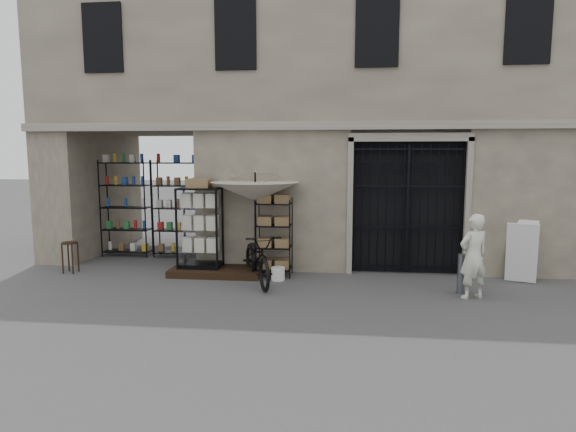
# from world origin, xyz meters

# --- Properties ---
(ground) EXTENTS (80.00, 80.00, 0.00)m
(ground) POSITION_xyz_m (0.00, 0.00, 0.00)
(ground) COLOR #262629
(ground) RESTS_ON ground
(main_building) EXTENTS (14.00, 4.00, 9.00)m
(main_building) POSITION_xyz_m (0.00, 4.00, 4.50)
(main_building) COLOR gray
(main_building) RESTS_ON ground
(shop_recess) EXTENTS (3.00, 1.70, 3.00)m
(shop_recess) POSITION_xyz_m (-4.50, 2.80, 1.50)
(shop_recess) COLOR black
(shop_recess) RESTS_ON ground
(shop_shelving) EXTENTS (2.70, 0.50, 2.50)m
(shop_shelving) POSITION_xyz_m (-4.55, 3.30, 1.25)
(shop_shelving) COLOR black
(shop_shelving) RESTS_ON ground
(iron_gate) EXTENTS (2.50, 0.21, 3.00)m
(iron_gate) POSITION_xyz_m (1.75, 2.28, 1.50)
(iron_gate) COLOR black
(iron_gate) RESTS_ON ground
(step_platform) EXTENTS (2.00, 0.90, 0.15)m
(step_platform) POSITION_xyz_m (-2.40, 1.55, 0.07)
(step_platform) COLOR black
(step_platform) RESTS_ON ground
(display_cabinet) EXTENTS (0.98, 0.72, 1.91)m
(display_cabinet) POSITION_xyz_m (-2.77, 1.61, 0.94)
(display_cabinet) COLOR black
(display_cabinet) RESTS_ON step_platform
(wire_rack) EXTENTS (0.74, 0.54, 1.69)m
(wire_rack) POSITION_xyz_m (-1.13, 1.64, 0.83)
(wire_rack) COLOR black
(wire_rack) RESTS_ON ground
(market_umbrella) EXTENTS (1.87, 1.90, 2.72)m
(market_umbrella) POSITION_xyz_m (-1.53, 1.60, 1.95)
(market_umbrella) COLOR black
(market_umbrella) RESTS_ON ground
(white_bucket) EXTENTS (0.36, 0.36, 0.28)m
(white_bucket) POSITION_xyz_m (-1.00, 1.25, 0.14)
(white_bucket) COLOR white
(white_bucket) RESTS_ON ground
(bicycle) EXTENTS (1.05, 1.24, 2.00)m
(bicycle) POSITION_xyz_m (-1.38, 0.98, 0.00)
(bicycle) COLOR black
(bicycle) RESTS_ON ground
(wooden_stool) EXTENTS (0.42, 0.42, 0.70)m
(wooden_stool) POSITION_xyz_m (-5.70, 1.38, 0.37)
(wooden_stool) COLOR black
(wooden_stool) RESTS_ON ground
(steel_bollard) EXTENTS (0.16, 0.16, 0.77)m
(steel_bollard) POSITION_xyz_m (2.59, 0.66, 0.38)
(steel_bollard) COLOR slate
(steel_bollard) RESTS_ON ground
(shopkeeper) EXTENTS (1.16, 1.67, 0.38)m
(shopkeeper) POSITION_xyz_m (2.73, 0.38, 0.00)
(shopkeeper) COLOR silver
(shopkeeper) RESTS_ON ground
(easel_sign) EXTENTS (0.79, 0.84, 1.25)m
(easel_sign) POSITION_xyz_m (4.04, 1.68, 0.64)
(easel_sign) COLOR silver
(easel_sign) RESTS_ON ground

